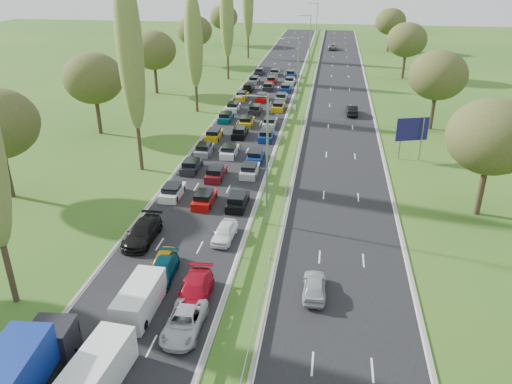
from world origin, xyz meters
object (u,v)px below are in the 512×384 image
at_px(white_van_rear, 141,297).
at_px(direction_sign, 412,131).
at_px(white_van_front, 99,368).
at_px(near_car_3, 142,232).
at_px(blue_lorry, 18,379).

height_order(white_van_rear, direction_sign, direction_sign).
distance_m(white_van_front, white_van_rear, 6.66).
height_order(near_car_3, direction_sign, direction_sign).
relative_size(near_car_3, white_van_rear, 1.05).
bearing_deg(white_van_rear, white_van_front, -88.27).
bearing_deg(direction_sign, near_car_3, -136.72).
distance_m(near_car_3, white_van_rear, 9.65).
relative_size(near_car_3, blue_lorry, 0.62).
bearing_deg(blue_lorry, direction_sign, 54.13).
height_order(white_van_front, direction_sign, direction_sign).
xyz_separation_m(white_van_rear, direction_sign, (21.73, 32.62, 2.50)).
height_order(blue_lorry, direction_sign, direction_sign).
bearing_deg(near_car_3, white_van_front, -77.52).
distance_m(blue_lorry, white_van_rear, 9.45).
bearing_deg(direction_sign, blue_lorry, -121.19).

